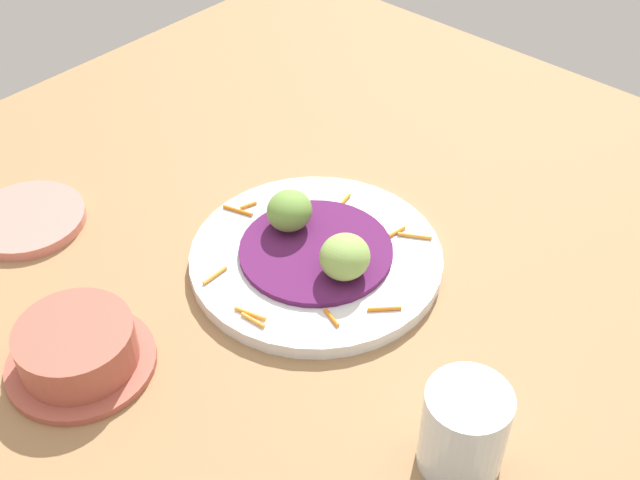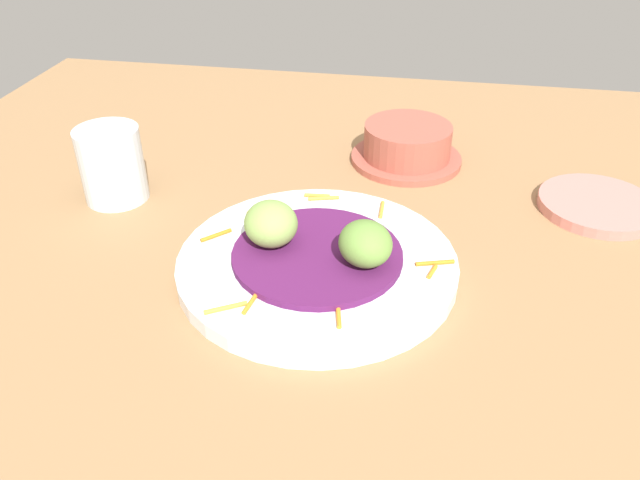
# 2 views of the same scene
# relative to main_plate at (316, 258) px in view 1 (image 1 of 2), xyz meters

# --- Properties ---
(table_surface) EXTENTS (1.10, 1.10, 0.02)m
(table_surface) POSITION_rel_main_plate_xyz_m (0.01, -0.01, -0.02)
(table_surface) COLOR #936D47
(table_surface) RESTS_ON ground
(main_plate) EXTENTS (0.26, 0.26, 0.02)m
(main_plate) POSITION_rel_main_plate_xyz_m (0.00, 0.00, 0.00)
(main_plate) COLOR silver
(main_plate) RESTS_ON table_surface
(cabbage_bed) EXTENTS (0.16, 0.16, 0.01)m
(cabbage_bed) POSITION_rel_main_plate_xyz_m (0.00, 0.00, 0.01)
(cabbage_bed) COLOR #51194C
(cabbage_bed) RESTS_ON main_plate
(carrot_garnish) EXTENTS (0.24, 0.22, 0.00)m
(carrot_garnish) POSITION_rel_main_plate_xyz_m (0.01, -0.01, 0.01)
(carrot_garnish) COLOR orange
(carrot_garnish) RESTS_ON main_plate
(guac_scoop_left) EXTENTS (0.07, 0.07, 0.04)m
(guac_scoop_left) POSITION_rel_main_plate_xyz_m (-0.05, 0.01, 0.03)
(guac_scoop_left) COLOR olive
(guac_scoop_left) RESTS_ON cabbage_bed
(guac_scoop_center) EXTENTS (0.07, 0.07, 0.04)m
(guac_scoop_center) POSITION_rel_main_plate_xyz_m (0.05, -0.01, 0.04)
(guac_scoop_center) COLOR #84A851
(guac_scoop_center) RESTS_ON cabbage_bed
(side_plate_small) EXTENTS (0.13, 0.13, 0.01)m
(side_plate_small) POSITION_rel_main_plate_xyz_m (-0.28, -0.17, -0.00)
(side_plate_small) COLOR tan
(side_plate_small) RESTS_ON table_surface
(terracotta_bowl) EXTENTS (0.14, 0.14, 0.05)m
(terracotta_bowl) POSITION_rel_main_plate_xyz_m (-0.07, -0.25, 0.01)
(terracotta_bowl) COLOR #A85142
(terracotta_bowl) RESTS_ON table_surface
(water_glass) EXTENTS (0.07, 0.07, 0.08)m
(water_glass) POSITION_rel_main_plate_xyz_m (0.25, -0.10, 0.03)
(water_glass) COLOR silver
(water_glass) RESTS_ON table_surface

